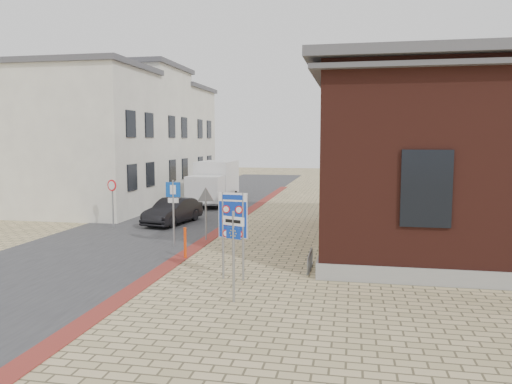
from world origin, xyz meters
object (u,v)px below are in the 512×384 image
Objects in this scene: border_sign at (233,218)px; parking_sign at (173,201)px; sedan at (173,211)px; essen_sign at (234,242)px; box_truck at (214,183)px; bollard at (185,243)px.

border_sign is 1.00× the size of parking_sign.
parking_sign is (1.94, -5.11, 1.16)m from sedan.
border_sign is 1.11× the size of essen_sign.
sedan is at bearing -90.06° from box_truck.
bollard is at bearing -56.30° from sedan.
border_sign is at bearing 125.99° from essen_sign.
sedan is at bearing 126.60° from border_sign.
sedan is at bearing 108.47° from parking_sign.
box_truck is 2.24× the size of essen_sign.
bollard is at bearing 141.43° from border_sign.
parking_sign is at bearing 121.68° from bollard.
essen_sign is (5.79, -18.61, 0.13)m from box_truck.
box_truck is at bearing 114.10° from border_sign.
essen_sign is 0.90× the size of parking_sign.
essen_sign is (0.50, -2.00, -0.32)m from border_sign.
border_sign is (5.29, -9.11, 1.24)m from sedan.
bollard is (2.99, -6.81, -0.09)m from sedan.
parking_sign is at bearing 144.63° from essen_sign.
border_sign is 3.51m from bollard.
box_truck is 2.02× the size of border_sign.
sedan is at bearing 113.74° from bollard.
box_truck reaches higher than bollard.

